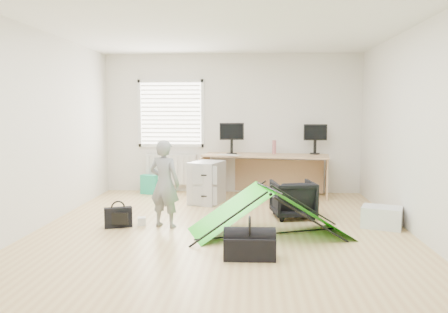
# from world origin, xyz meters

# --- Properties ---
(ground) EXTENTS (5.50, 5.50, 0.00)m
(ground) POSITION_xyz_m (0.00, 0.00, 0.00)
(ground) COLOR tan
(ground) RESTS_ON ground
(back_wall) EXTENTS (5.00, 0.02, 2.70)m
(back_wall) POSITION_xyz_m (0.00, 2.75, 1.35)
(back_wall) COLOR silver
(back_wall) RESTS_ON ground
(window) EXTENTS (1.20, 0.06, 1.20)m
(window) POSITION_xyz_m (-1.20, 2.71, 1.55)
(window) COLOR silver
(window) RESTS_ON back_wall
(radiator) EXTENTS (1.00, 0.12, 0.60)m
(radiator) POSITION_xyz_m (-1.20, 2.67, 0.45)
(radiator) COLOR silver
(radiator) RESTS_ON back_wall
(desk) EXTENTS (2.39, 1.04, 0.79)m
(desk) POSITION_xyz_m (0.65, 2.33, 0.39)
(desk) COLOR tan
(desk) RESTS_ON ground
(filing_cabinet) EXTENTS (0.64, 0.74, 0.73)m
(filing_cabinet) POSITION_xyz_m (-0.38, 1.65, 0.36)
(filing_cabinet) COLOR #A9AAAE
(filing_cabinet) RESTS_ON ground
(monitor_left) EXTENTS (0.46, 0.16, 0.43)m
(monitor_left) POSITION_xyz_m (0.02, 2.34, 1.00)
(monitor_left) COLOR black
(monitor_left) RESTS_ON desk
(monitor_right) EXTENTS (0.44, 0.12, 0.41)m
(monitor_right) POSITION_xyz_m (1.58, 2.49, 0.99)
(monitor_right) COLOR black
(monitor_right) RESTS_ON desk
(keyboard) EXTENTS (0.45, 0.30, 0.02)m
(keyboard) POSITION_xyz_m (-0.02, 2.12, 0.80)
(keyboard) COLOR beige
(keyboard) RESTS_ON desk
(thermos) EXTENTS (0.08, 0.08, 0.26)m
(thermos) POSITION_xyz_m (0.82, 2.48, 0.92)
(thermos) COLOR #A95E63
(thermos) RESTS_ON desk
(office_chair) EXTENTS (0.70, 0.71, 0.56)m
(office_chair) POSITION_xyz_m (1.02, 0.71, 0.28)
(office_chair) COLOR black
(office_chair) RESTS_ON ground
(person) EXTENTS (0.51, 0.40, 1.21)m
(person) POSITION_xyz_m (-0.80, 0.05, 0.60)
(person) COLOR gray
(person) RESTS_ON ground
(kite) EXTENTS (2.15, 1.48, 0.61)m
(kite) POSITION_xyz_m (0.63, -0.26, 0.31)
(kite) COLOR #1CC712
(kite) RESTS_ON ground
(storage_crate) EXTENTS (0.61, 0.53, 0.29)m
(storage_crate) POSITION_xyz_m (2.19, 0.21, 0.15)
(storage_crate) COLOR silver
(storage_crate) RESTS_ON ground
(tote_bag) EXTENTS (0.34, 0.22, 0.37)m
(tote_bag) POSITION_xyz_m (-1.59, 2.40, 0.19)
(tote_bag) COLOR #22A67D
(tote_bag) RESTS_ON ground
(laptop_bag) EXTENTS (0.39, 0.24, 0.28)m
(laptop_bag) POSITION_xyz_m (-1.43, -0.03, 0.14)
(laptop_bag) COLOR black
(laptop_bag) RESTS_ON ground
(white_box) EXTENTS (0.14, 0.14, 0.11)m
(white_box) POSITION_xyz_m (-1.14, 0.12, 0.06)
(white_box) COLOR silver
(white_box) RESTS_ON ground
(duffel_bag) EXTENTS (0.57, 0.30, 0.24)m
(duffel_bag) POSITION_xyz_m (0.38, -1.17, 0.12)
(duffel_bag) COLOR black
(duffel_bag) RESTS_ON ground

